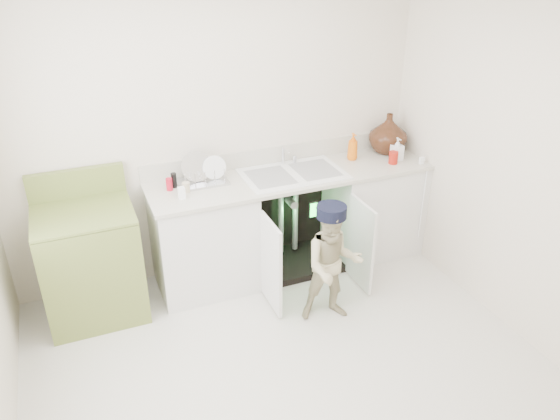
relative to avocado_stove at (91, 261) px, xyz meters
name	(u,v)px	position (x,y,z in m)	size (l,w,h in m)	color
ground	(288,368)	(1.15, -1.18, -0.46)	(3.50, 3.50, 0.00)	#BEB5A7
room_shell	(290,209)	(1.15, -1.18, 0.79)	(6.00, 5.50, 1.26)	beige
counter_run	(296,217)	(1.74, 0.03, 0.02)	(2.44, 1.02, 1.26)	silver
avocado_stove	(91,261)	(0.00, 0.00, 0.00)	(0.72, 0.65, 1.11)	olive
repair_worker	(333,263)	(1.68, -0.77, 0.03)	(0.54, 0.69, 0.97)	tan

